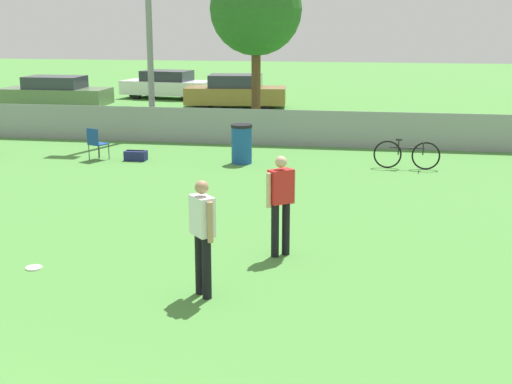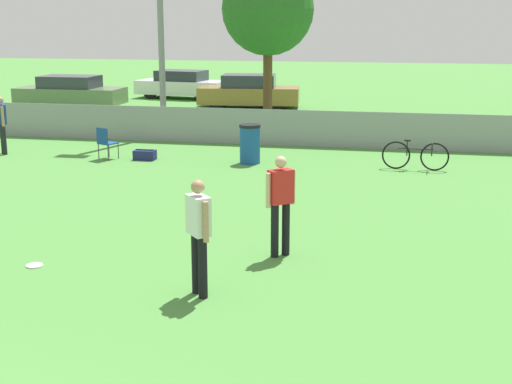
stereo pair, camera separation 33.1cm
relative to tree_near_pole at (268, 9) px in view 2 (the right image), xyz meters
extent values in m
cube|color=gray|center=(0.13, -3.59, -3.52)|extent=(19.77, 0.03, 1.10)
cylinder|color=brown|center=(0.00, 0.00, -2.62)|extent=(0.32, 0.32, 2.90)
sphere|color=#286023|center=(0.00, 0.00, 0.02)|extent=(3.18, 3.18, 3.18)
cylinder|color=black|center=(1.88, -15.65, -3.63)|extent=(0.13, 0.13, 0.90)
cylinder|color=black|center=(2.02, -15.81, -3.63)|extent=(0.13, 0.13, 0.90)
cube|color=silver|center=(1.95, -15.73, -2.90)|extent=(0.42, 0.44, 0.55)
sphere|color=tan|center=(1.95, -15.73, -2.50)|extent=(0.19, 0.19, 0.19)
cylinder|color=tan|center=(1.79, -15.55, -2.94)|extent=(0.08, 0.08, 0.56)
cylinder|color=tan|center=(2.10, -15.90, -2.94)|extent=(0.08, 0.08, 0.56)
cylinder|color=black|center=(2.70, -13.89, -3.63)|extent=(0.13, 0.13, 0.90)
cylinder|color=black|center=(2.85, -13.75, -3.63)|extent=(0.13, 0.13, 0.90)
cube|color=red|center=(2.78, -13.82, -2.90)|extent=(0.44, 0.42, 0.55)
sphere|color=#D8AD8C|center=(2.78, -13.82, -2.50)|extent=(0.19, 0.19, 0.19)
cylinder|color=#D8AD8C|center=(2.60, -13.97, -2.94)|extent=(0.08, 0.08, 0.56)
cylinder|color=#D8AD8C|center=(2.95, -13.66, -2.94)|extent=(0.08, 0.08, 0.56)
cylinder|color=black|center=(-6.40, -6.62, -3.64)|extent=(0.13, 0.13, 0.87)
cylinder|color=black|center=(-6.53, -6.46, -3.64)|extent=(0.13, 0.13, 0.87)
cube|color=navy|center=(-6.46, -6.54, -2.93)|extent=(0.40, 0.43, 0.55)
sphere|color=tan|center=(-6.46, -6.54, -2.53)|extent=(0.19, 0.19, 0.19)
cylinder|color=tan|center=(-6.32, -6.71, -2.96)|extent=(0.08, 0.08, 0.56)
cylinder|color=tan|center=(-6.60, -6.37, -2.96)|extent=(0.08, 0.08, 0.56)
cylinder|color=white|center=(-0.94, -15.09, -4.06)|extent=(0.26, 0.26, 0.03)
torus|color=white|center=(-0.94, -15.09, -4.06)|extent=(0.26, 0.26, 0.03)
cylinder|color=#333338|center=(-3.01, -6.51, -3.86)|extent=(0.02, 0.02, 0.42)
cylinder|color=#333338|center=(-3.35, -6.35, -3.86)|extent=(0.02, 0.02, 0.42)
cylinder|color=#333338|center=(-3.16, -6.85, -3.86)|extent=(0.02, 0.02, 0.42)
cylinder|color=#333338|center=(-3.51, -6.69, -3.86)|extent=(0.02, 0.02, 0.42)
cube|color=navy|center=(-3.26, -6.60, -3.64)|extent=(0.56, 0.56, 0.03)
cube|color=navy|center=(-3.34, -6.78, -3.41)|extent=(0.40, 0.20, 0.44)
torus|color=black|center=(4.56, -6.42, -3.71)|extent=(0.73, 0.07, 0.72)
torus|color=black|center=(5.53, -6.46, -3.71)|extent=(0.73, 0.07, 0.72)
cylinder|color=black|center=(5.04, -6.44, -3.52)|extent=(0.89, 0.07, 0.04)
cylinder|color=black|center=(4.83, -6.43, -3.52)|extent=(0.03, 0.03, 0.37)
cylinder|color=black|center=(5.45, -6.45, -3.52)|extent=(0.03, 0.03, 0.34)
cube|color=black|center=(4.83, -6.43, -3.32)|extent=(0.16, 0.07, 0.04)
cylinder|color=black|center=(5.45, -6.45, -3.35)|extent=(0.04, 0.44, 0.03)
cylinder|color=#194C99|center=(0.71, -6.43, -3.59)|extent=(0.54, 0.54, 0.97)
cylinder|color=black|center=(0.71, -6.43, -3.06)|extent=(0.57, 0.57, 0.08)
cube|color=navy|center=(-2.22, -6.54, -3.94)|extent=(0.59, 0.32, 0.27)
cube|color=black|center=(-2.22, -6.54, -3.79)|extent=(0.50, 0.04, 0.02)
cylinder|color=black|center=(-7.87, 4.42, -3.74)|extent=(0.66, 0.18, 0.66)
cylinder|color=black|center=(-7.88, 2.88, -3.74)|extent=(0.66, 0.18, 0.66)
cylinder|color=black|center=(-10.69, 4.43, -3.74)|extent=(0.66, 0.18, 0.66)
cylinder|color=black|center=(-10.70, 2.89, -3.74)|extent=(0.66, 0.18, 0.66)
cube|color=#59724C|center=(-9.29, 3.66, -3.52)|extent=(4.56, 1.78, 0.67)
cube|color=#2D333D|center=(-9.29, 3.66, -2.94)|extent=(2.38, 1.56, 0.50)
cylinder|color=black|center=(-4.34, 8.85, -3.75)|extent=(0.66, 0.27, 0.64)
cylinder|color=black|center=(-4.54, 7.40, -3.75)|extent=(0.66, 0.27, 0.64)
cylinder|color=black|center=(-6.97, 9.22, -3.75)|extent=(0.66, 0.27, 0.64)
cylinder|color=black|center=(-7.18, 7.78, -3.75)|extent=(0.66, 0.27, 0.64)
cube|color=white|center=(-5.76, 8.31, -3.54)|extent=(4.49, 2.26, 0.65)
cube|color=#2D333D|center=(-5.76, 8.31, -2.98)|extent=(2.42, 1.77, 0.48)
cylinder|color=black|center=(-0.56, 6.22, -3.76)|extent=(0.63, 0.24, 0.62)
cylinder|color=black|center=(-0.40, 4.73, -3.76)|extent=(0.63, 0.24, 0.62)
cylinder|color=black|center=(-3.21, 5.94, -3.76)|extent=(0.63, 0.24, 0.62)
cylinder|color=black|center=(-3.05, 4.45, -3.76)|extent=(0.63, 0.24, 0.62)
cube|color=olive|center=(-1.81, 5.34, -3.53)|extent=(4.45, 2.16, 0.71)
cube|color=#2D333D|center=(-1.81, 5.34, -2.91)|extent=(2.38, 1.73, 0.53)
camera|label=1|loc=(4.26, -24.87, -0.25)|focal=50.00mm
camera|label=2|loc=(4.59, -24.81, -0.25)|focal=50.00mm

